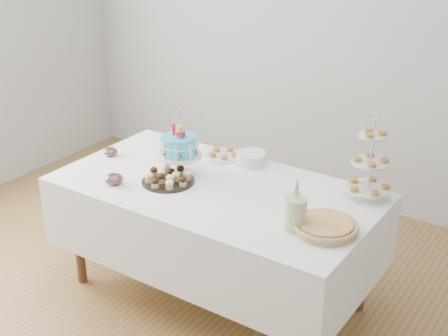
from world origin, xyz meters
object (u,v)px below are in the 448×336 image
Objects in this scene: cupcake_tray at (168,177)px; utensil_pitcher at (295,212)px; birthday_cake at (179,156)px; pie at (326,226)px; pastry_plate at (224,154)px; plate_stack at (251,158)px; jam_bowl_b at (110,152)px; table at (215,220)px; tiered_stand at (370,163)px; jam_bowl_a at (114,179)px.

cupcake_tray is 1.17× the size of utensil_pitcher.
pie is at bearing 8.27° from birthday_cake.
pastry_plate is (0.08, 0.37, -0.10)m from birthday_cake.
pie is 0.17m from utensil_pitcher.
cupcake_tray is at bearing 179.23° from pie.
plate_stack is at bearing -0.00° from pastry_plate.
plate_stack is (0.27, 0.51, 0.00)m from cupcake_tray.
jam_bowl_b is 1.48m from utensil_pitcher.
utensil_pitcher is at bearing -16.62° from table.
table is 9.81× the size of plate_stack.
plate_stack reaches higher than table.
tiered_stand reaches higher than table.
cupcake_tray is (0.02, -0.14, -0.08)m from birthday_cake.
plate_stack is (-0.77, 0.52, 0.01)m from pie.
birthday_cake is 0.42m from jam_bowl_a.
tiered_stand is at bearing 27.21° from jam_bowl_a.
table is 0.39m from cupcake_tray.
jam_bowl_b is at bearing 175.62° from pie.
pie is 1.30× the size of pastry_plate.
tiered_stand is 1.03m from pastry_plate.
table is at bearing -62.35° from pastry_plate.
pie reaches higher than pastry_plate.
birthday_cake reaches higher than table.
plate_stack is at bearing 177.75° from tiered_stand.
pastry_plate is 0.75m from jam_bowl_b.
plate_stack is 1.75× the size of jam_bowl_a.
table is 0.88m from jam_bowl_b.
plate_stack reaches higher than jam_bowl_b.
pastry_plate is 0.77m from jam_bowl_a.
jam_bowl_b is (-0.84, -0.00, 0.25)m from table.
cupcake_tray is 1.18m from tiered_stand.
utensil_pitcher reaches higher than cupcake_tray.
plate_stack is at bearing 148.70° from utensil_pitcher.
jam_bowl_a is (-1.32, -0.68, -0.18)m from tiered_stand.
plate_stack is at bearing 89.97° from table.
utensil_pitcher is (1.15, 0.12, 0.07)m from jam_bowl_a.
table is 7.38× the size of pastry_plate.
jam_bowl_a reaches higher than pie.
utensil_pitcher is at bearing -7.24° from jam_bowl_b.
birthday_cake is 1.14m from tiered_stand.
utensil_pitcher is (0.92, -0.22, -0.02)m from birthday_cake.
tiered_stand is at bearing 24.75° from table.
pie is 1.73× the size of plate_stack.
plate_stack is at bearing 25.52° from jam_bowl_b.
jam_bowl_b is (-0.55, -0.03, -0.09)m from birthday_cake.
plate_stack is (0.00, 0.40, 0.27)m from table.
tiered_stand is 1.88× the size of utensil_pitcher.
pie is at bearing -0.77° from cupcake_tray.
cupcake_tray is at bearing -173.14° from utensil_pitcher.
plate_stack is 0.88m from jam_bowl_a.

